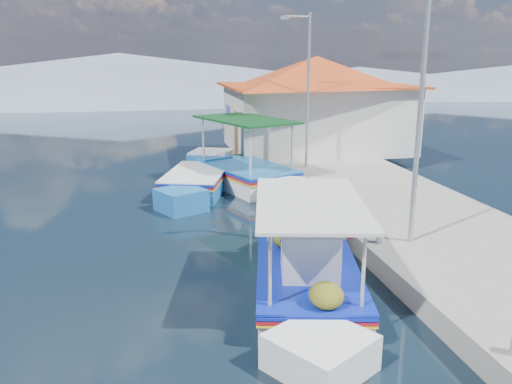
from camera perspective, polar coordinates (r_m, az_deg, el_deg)
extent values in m
plane|color=black|center=(10.57, -1.86, -13.16)|extent=(160.00, 160.00, 0.00)
cube|color=gray|center=(17.56, 14.15, -1.29)|extent=(5.00, 44.00, 0.50)
cylinder|color=#A5A8AD|center=(13.13, 13.28, -4.80)|extent=(0.20, 0.20, 0.30)
cylinder|color=#A5A8AD|center=(18.53, 5.72, 1.19)|extent=(0.20, 0.20, 0.30)
cylinder|color=#A5A8AD|center=(24.21, 1.62, 4.42)|extent=(0.20, 0.20, 0.30)
cube|color=white|center=(11.15, 5.60, -10.53)|extent=(2.79, 4.29, 0.87)
cube|color=white|center=(13.28, 0.16, -5.73)|extent=(2.00, 2.00, 0.96)
cube|color=white|center=(9.28, 13.45, -16.44)|extent=(1.94, 1.94, 0.82)
cube|color=#0C21A3|center=(10.99, 5.65, -8.64)|extent=(2.87, 4.41, 0.05)
cube|color=#B10F23|center=(11.02, 5.64, -8.99)|extent=(2.87, 4.41, 0.05)
cube|color=yellow|center=(11.04, 5.63, -9.29)|extent=(2.87, 4.41, 0.04)
cube|color=#0C21A3|center=(10.96, 5.66, -8.33)|extent=(2.88, 4.38, 0.05)
cube|color=brown|center=(10.97, 5.65, -8.46)|extent=(2.61, 4.17, 0.05)
cube|color=white|center=(10.56, 6.44, -6.49)|extent=(1.33, 1.39, 1.00)
cube|color=silver|center=(10.39, 6.52, -3.81)|extent=(1.44, 1.50, 0.05)
cylinder|color=beige|center=(11.81, -1.57, -2.94)|extent=(0.06, 0.06, 1.46)
cylinder|color=beige|center=(12.46, 5.30, -2.05)|extent=(0.06, 0.06, 1.46)
cylinder|color=beige|center=(8.99, 6.37, -8.78)|extent=(0.06, 0.06, 1.46)
cylinder|color=beige|center=(9.84, 14.60, -7.09)|extent=(0.06, 0.06, 1.46)
cube|color=silver|center=(10.49, 5.85, -1.12)|extent=(2.88, 4.31, 0.06)
ellipsoid|color=#4B4B14|center=(11.78, 1.13, -5.38)|extent=(0.69, 0.76, 0.52)
ellipsoid|color=#4B4B14|center=(12.44, 2.95, -4.50)|extent=(0.58, 0.64, 0.44)
ellipsoid|color=#4B4B14|center=(9.70, 11.38, -10.40)|extent=(0.62, 0.68, 0.46)
sphere|color=red|center=(11.61, 8.39, -3.64)|extent=(0.36, 0.36, 0.36)
cube|color=white|center=(20.36, -1.11, 1.31)|extent=(3.63, 4.71, 1.07)
cube|color=white|center=(23.02, 0.30, 3.22)|extent=(2.12, 2.12, 1.18)
cube|color=white|center=(17.79, -2.89, -0.66)|extent=(2.06, 2.06, 1.01)
cube|color=#0C21A3|center=(20.25, -1.12, 2.67)|extent=(3.74, 4.85, 0.07)
cube|color=#B10F23|center=(20.27, -1.12, 2.43)|extent=(3.74, 4.85, 0.06)
cube|color=yellow|center=(20.29, -1.12, 2.21)|extent=(3.74, 4.85, 0.04)
cube|color=#1B61A5|center=(20.23, -1.12, 2.89)|extent=(3.75, 4.82, 0.06)
cube|color=brown|center=(20.24, -1.12, 2.80)|extent=(3.44, 4.57, 0.06)
cylinder|color=beige|center=(21.96, -2.51, 6.10)|extent=(0.08, 0.08, 1.80)
cylinder|color=beige|center=(21.63, 2.16, 5.97)|extent=(0.08, 0.08, 1.80)
cylinder|color=beige|center=(18.61, -4.95, 4.52)|extent=(0.08, 0.08, 1.80)
cylinder|color=beige|center=(18.21, 0.52, 4.35)|extent=(0.08, 0.08, 1.80)
cube|color=#0C3D19|center=(19.95, -1.15, 7.85)|extent=(3.74, 4.75, 0.08)
cube|color=#1B61A5|center=(19.54, -6.43, 0.62)|extent=(2.92, 4.05, 1.01)
cube|color=#1B61A5|center=(21.73, -8.88, 2.30)|extent=(1.87, 1.87, 1.12)
cube|color=#1B61A5|center=(17.44, -3.49, -1.02)|extent=(1.82, 1.82, 0.96)
cube|color=#0C21A3|center=(19.43, -6.47, 1.96)|extent=(3.01, 4.17, 0.06)
cube|color=#B10F23|center=(19.45, -6.46, 1.72)|extent=(3.01, 4.17, 0.05)
cube|color=yellow|center=(19.46, -6.45, 1.50)|extent=(3.01, 4.17, 0.04)
cube|color=white|center=(19.41, -6.47, 2.18)|extent=(3.02, 4.14, 0.05)
cube|color=brown|center=(19.42, -6.47, 2.09)|extent=(2.75, 3.93, 0.05)
cube|color=silver|center=(25.59, 6.44, 7.95)|extent=(8.00, 6.00, 3.00)
cube|color=#C7441B|center=(25.46, 6.54, 11.41)|extent=(8.64, 6.48, 0.10)
pyramid|color=#C7441B|center=(25.44, 6.59, 12.87)|extent=(10.49, 10.49, 1.40)
cube|color=brown|center=(23.78, -2.10, 6.31)|extent=(0.06, 1.00, 2.00)
cube|color=#0C21A3|center=(26.16, -2.99, 8.38)|extent=(0.06, 1.20, 0.90)
cylinder|color=#A5A8AD|center=(12.86, 17.31, 7.59)|extent=(0.12, 0.12, 6.00)
cylinder|color=#A5A8AD|center=(21.18, 5.65, 10.67)|extent=(0.12, 0.12, 6.00)
cylinder|color=#A5A8AD|center=(21.04, 4.48, 18.44)|extent=(1.00, 0.08, 0.08)
cube|color=#A5A8AD|center=(20.91, 3.08, 18.35)|extent=(0.30, 0.14, 0.14)
cone|color=gray|center=(65.38, -14.56, 11.97)|extent=(96.00, 96.00, 5.50)
cone|color=gray|center=(70.49, 11.15, 11.62)|extent=(76.80, 76.80, 3.80)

